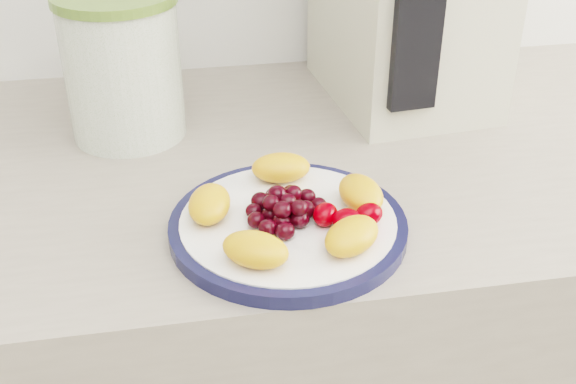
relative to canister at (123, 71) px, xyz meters
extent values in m
cylinder|color=#141739|center=(0.16, -0.27, -0.08)|extent=(0.25, 0.25, 0.01)
cylinder|color=white|center=(0.16, -0.27, -0.08)|extent=(0.23, 0.23, 0.02)
cylinder|color=#3D5C1C|center=(0.00, 0.00, 0.00)|extent=(0.15, 0.15, 0.18)
cube|color=black|center=(0.35, -0.09, 0.09)|extent=(0.06, 0.03, 0.26)
ellipsoid|color=orange|center=(0.24, -0.25, -0.05)|extent=(0.05, 0.07, 0.03)
ellipsoid|color=orange|center=(0.17, -0.18, -0.05)|extent=(0.07, 0.05, 0.03)
ellipsoid|color=orange|center=(0.08, -0.25, -0.05)|extent=(0.06, 0.07, 0.03)
ellipsoid|color=orange|center=(0.12, -0.33, -0.05)|extent=(0.08, 0.07, 0.03)
ellipsoid|color=orange|center=(0.21, -0.33, -0.05)|extent=(0.08, 0.07, 0.03)
ellipsoid|color=black|center=(0.16, -0.27, -0.06)|extent=(0.02, 0.02, 0.02)
ellipsoid|color=black|center=(0.18, -0.27, -0.06)|extent=(0.02, 0.02, 0.02)
ellipsoid|color=black|center=(0.17, -0.25, -0.06)|extent=(0.02, 0.02, 0.02)
ellipsoid|color=black|center=(0.15, -0.25, -0.06)|extent=(0.02, 0.02, 0.02)
ellipsoid|color=black|center=(0.15, -0.27, -0.06)|extent=(0.02, 0.02, 0.02)
ellipsoid|color=black|center=(0.15, -0.28, -0.06)|extent=(0.02, 0.02, 0.02)
ellipsoid|color=black|center=(0.17, -0.28, -0.06)|extent=(0.02, 0.02, 0.02)
ellipsoid|color=black|center=(0.20, -0.26, -0.06)|extent=(0.02, 0.02, 0.02)
ellipsoid|color=black|center=(0.19, -0.24, -0.06)|extent=(0.02, 0.02, 0.02)
ellipsoid|color=black|center=(0.17, -0.23, -0.06)|extent=(0.02, 0.02, 0.02)
ellipsoid|color=black|center=(0.15, -0.23, -0.06)|extent=(0.02, 0.02, 0.02)
ellipsoid|color=black|center=(0.14, -0.24, -0.06)|extent=(0.02, 0.02, 0.02)
ellipsoid|color=black|center=(0.13, -0.26, -0.06)|extent=(0.02, 0.02, 0.02)
ellipsoid|color=black|center=(0.13, -0.27, -0.06)|extent=(0.02, 0.02, 0.02)
ellipsoid|color=black|center=(0.14, -0.29, -0.06)|extent=(0.02, 0.02, 0.02)
ellipsoid|color=black|center=(0.15, -0.30, -0.06)|extent=(0.02, 0.02, 0.02)
ellipsoid|color=black|center=(0.16, -0.27, -0.05)|extent=(0.02, 0.02, 0.02)
ellipsoid|color=black|center=(0.17, -0.25, -0.05)|extent=(0.02, 0.02, 0.02)
ellipsoid|color=black|center=(0.15, -0.25, -0.05)|extent=(0.02, 0.02, 0.02)
ellipsoid|color=black|center=(0.15, -0.27, -0.05)|extent=(0.02, 0.02, 0.02)
ellipsoid|color=black|center=(0.15, -0.28, -0.05)|extent=(0.02, 0.02, 0.02)
ellipsoid|color=black|center=(0.17, -0.28, -0.05)|extent=(0.02, 0.02, 0.02)
ellipsoid|color=#BF0006|center=(0.22, -0.29, -0.06)|extent=(0.03, 0.03, 0.02)
ellipsoid|color=#BF0006|center=(0.24, -0.29, -0.06)|extent=(0.04, 0.03, 0.02)
ellipsoid|color=#BF0006|center=(0.23, -0.32, -0.06)|extent=(0.04, 0.04, 0.02)
ellipsoid|color=#BF0006|center=(0.20, -0.28, -0.06)|extent=(0.04, 0.04, 0.02)
camera|label=1|loc=(0.05, -0.88, 0.34)|focal=45.00mm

